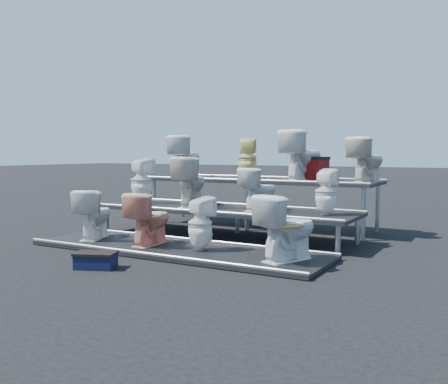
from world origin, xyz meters
The scene contains 18 objects.
ground centered at (0.00, 0.00, 0.00)m, with size 80.00×80.00×0.00m, color black.
tier_front centered at (0.00, -1.30, 0.03)m, with size 4.20×1.20×0.06m, color black.
tier_mid centered at (0.00, 0.00, 0.23)m, with size 4.20×1.20×0.46m, color black.
tier_back centered at (0.00, 1.30, 0.43)m, with size 4.20×1.20×0.86m, color black.
toilet_0 centered at (-1.47, -1.30, 0.43)m, with size 0.41×0.72×0.73m, color white.
toilet_1 centered at (-0.43, -1.30, 0.43)m, with size 0.41×0.72×0.73m, color #EEA083.
toilet_2 centered at (0.40, -1.30, 0.41)m, with size 0.32×0.32×0.71m, color white.
toilet_3 centered at (1.61, -1.30, 0.45)m, with size 0.44×0.77×0.79m, color white.
toilet_4 centered at (-1.62, 0.00, 0.85)m, with size 0.35×0.36×0.79m, color white.
toilet_5 centered at (-0.61, 0.00, 0.86)m, with size 0.45×0.79×0.81m, color silver.
toilet_6 centered at (0.63, 0.00, 0.79)m, with size 0.36×0.64×0.65m, color white.
toilet_7 centered at (1.65, 0.00, 0.79)m, with size 0.29×0.30×0.65m, color white.
toilet_8 centered at (-1.57, 1.30, 1.26)m, with size 0.45×0.78×0.80m, color white.
toilet_9 centered at (-0.23, 1.30, 1.23)m, with size 0.34×0.34×0.75m, color #E6DD8B.
toilet_10 centered at (0.82, 1.30, 1.29)m, with size 0.48×0.84×0.85m, color white.
toilet_11 centered at (1.90, 1.30, 1.22)m, with size 0.40×0.71×0.72m, color silver.
red_crate centered at (0.92, 1.46, 1.04)m, with size 0.49×0.39×0.36m, color maroon.
step_stool centered at (-0.25, -2.54, 0.08)m, with size 0.45×0.27×0.16m, color black.
Camera 1 is at (3.84, -6.75, 1.34)m, focal length 40.00 mm.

